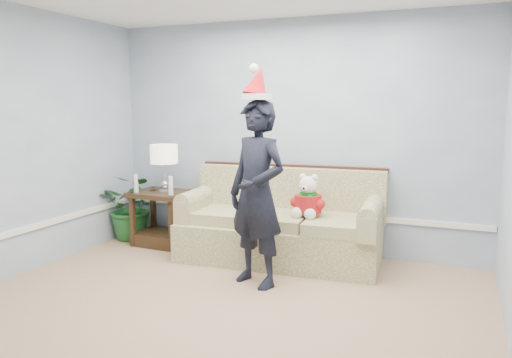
{
  "coord_description": "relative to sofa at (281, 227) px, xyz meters",
  "views": [
    {
      "loc": [
        1.86,
        -3.07,
        1.72
      ],
      "look_at": [
        -0.05,
        1.55,
        0.97
      ],
      "focal_mm": 35.0,
      "sensor_mm": 36.0,
      "label": 1
    }
  ],
  "objects": [
    {
      "name": "sofa",
      "position": [
        0.0,
        0.0,
        0.0
      ],
      "size": [
        2.25,
        1.08,
        1.03
      ],
      "rotation": [
        0.0,
        0.0,
        0.07
      ],
      "color": "#525C2B",
      "rests_on": "room_shell"
    },
    {
      "name": "santa_hat",
      "position": [
        0.05,
        -0.82,
        1.54
      ],
      "size": [
        0.39,
        0.41,
        0.33
      ],
      "rotation": [
        0.0,
        0.0,
        -0.57
      ],
      "color": "white",
      "rests_on": "man"
    },
    {
      "name": "houseplant",
      "position": [
        -2.05,
        0.08,
        0.06
      ],
      "size": [
        0.87,
        0.79,
        0.85
      ],
      "primitive_type": "imported",
      "rotation": [
        0.0,
        0.0,
        0.19
      ],
      "color": "#1C5824",
      "rests_on": "room_shell"
    },
    {
      "name": "candle_pair",
      "position": [
        -1.56,
        -0.17,
        0.4
      ],
      "size": [
        0.54,
        0.06,
        0.22
      ],
      "color": "silver",
      "rests_on": "side_table"
    },
    {
      "name": "side_table",
      "position": [
        -1.56,
        -0.0,
        -0.11
      ],
      "size": [
        0.71,
        0.61,
        0.66
      ],
      "rotation": [
        0.0,
        0.0,
        -0.05
      ],
      "color": "#3C2816",
      "rests_on": "room_shell"
    },
    {
      "name": "teddy_bear",
      "position": [
        0.34,
        -0.12,
        0.34
      ],
      "size": [
        0.31,
        0.34,
        0.47
      ],
      "rotation": [
        0.0,
        0.0,
        -0.1
      ],
      "color": "white",
      "rests_on": "sofa"
    },
    {
      "name": "man",
      "position": [
        0.05,
        -0.84,
        0.52
      ],
      "size": [
        0.76,
        0.63,
        1.77
      ],
      "primitive_type": "imported",
      "rotation": [
        0.0,
        0.0,
        -0.38
      ],
      "color": "black",
      "rests_on": "room_shell"
    },
    {
      "name": "wainscot_trim",
      "position": [
        -1.22,
        -0.87,
        0.09
      ],
      "size": [
        4.49,
        4.99,
        0.06
      ],
      "color": "white",
      "rests_on": "room_shell"
    },
    {
      "name": "room_shell",
      "position": [
        -0.05,
        -2.04,
        0.99
      ],
      "size": [
        4.54,
        5.04,
        2.74
      ],
      "color": "tan",
      "rests_on": "ground"
    },
    {
      "name": "table_lamp",
      "position": [
        -1.47,
        -0.06,
        0.75
      ],
      "size": [
        0.33,
        0.33,
        0.58
      ],
      "color": "silver",
      "rests_on": "side_table"
    }
  ]
}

